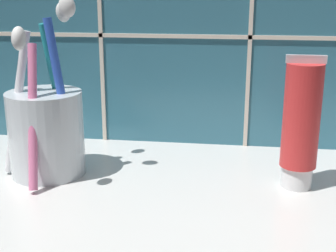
{
  "coord_description": "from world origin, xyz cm",
  "views": [
    {
      "loc": [
        0.32,
        -43.96,
        21.96
      ],
      "look_at": [
        -6.02,
        1.01,
        8.47
      ],
      "focal_mm": 50.0,
      "sensor_mm": 36.0,
      "label": 1
    }
  ],
  "objects": [
    {
      "name": "toothbrush_cup",
      "position": [
        -19.99,
        2.47,
        7.24
      ],
      "size": [
        10.12,
        11.94,
        19.34
      ],
      "color": "silver",
      "rests_on": "sink_counter"
    },
    {
      "name": "sink_counter",
      "position": [
        0.0,
        0.0,
        1.0
      ],
      "size": [
        75.58,
        31.0,
        2.0
      ],
      "primitive_type": "cube",
      "color": "silver",
      "rests_on": "ground"
    },
    {
      "name": "toothpaste_tube",
      "position": [
        6.95,
        2.52,
        8.78
      ],
      "size": [
        3.87,
        3.69,
        13.72
      ],
      "color": "white",
      "rests_on": "sink_counter"
    }
  ]
}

